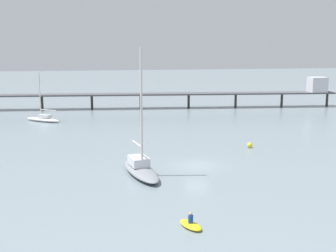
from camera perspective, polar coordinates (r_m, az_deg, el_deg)
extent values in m
plane|color=gray|center=(46.94, 3.72, -5.16)|extent=(400.00, 400.00, 0.00)
cube|color=#4C4C51|center=(89.98, -3.60, 4.17)|extent=(81.75, 12.21, 0.30)
cylinder|color=#38332D|center=(91.84, -16.15, 2.93)|extent=(0.50, 0.50, 2.81)
cylinder|color=#38332D|center=(90.45, -9.93, 3.07)|extent=(0.50, 0.50, 2.81)
cylinder|color=#38332D|center=(90.15, -3.59, 3.18)|extent=(0.50, 0.50, 2.81)
cylinder|color=#38332D|center=(90.95, 2.72, 3.26)|extent=(0.50, 0.50, 2.81)
cylinder|color=#38332D|center=(92.82, 8.84, 3.29)|extent=(0.50, 0.50, 2.81)
cylinder|color=#38332D|center=(95.70, 14.66, 3.28)|extent=(0.50, 0.50, 2.81)
cylinder|color=#38332D|center=(99.51, 20.09, 3.25)|extent=(0.50, 0.50, 2.81)
cube|color=silver|center=(98.21, 18.95, 5.15)|extent=(3.71, 3.71, 3.14)
ellipsoid|color=gray|center=(43.51, -3.58, -5.86)|extent=(3.77, 9.01, 0.79)
cube|color=silver|center=(43.93, -3.86, -4.60)|extent=(2.06, 2.78, 0.85)
cylinder|color=silver|center=(41.79, -3.50, 2.21)|extent=(0.22, 0.22, 11.67)
cylinder|color=silver|center=(43.93, -4.04, -2.35)|extent=(0.69, 3.10, 0.18)
ellipsoid|color=white|center=(77.32, -16.07, 0.82)|extent=(6.43, 5.65, 0.66)
cube|color=silver|center=(76.84, -15.79, 1.24)|extent=(2.25, 2.12, 0.57)
cylinder|color=silver|center=(77.01, -16.41, 3.91)|extent=(0.20, 0.20, 7.72)
cylinder|color=silver|center=(76.12, -15.39, 2.02)|extent=(2.78, 2.31, 0.16)
ellipsoid|color=yellow|center=(31.35, 2.97, -12.82)|extent=(1.72, 2.45, 0.35)
cylinder|color=navy|center=(31.18, 2.98, -12.06)|extent=(0.46, 0.46, 0.55)
sphere|color=tan|center=(31.03, 2.98, -11.39)|extent=(0.24, 0.24, 0.24)
sphere|color=yellow|center=(55.80, 10.64, -2.48)|extent=(0.66, 0.66, 0.66)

